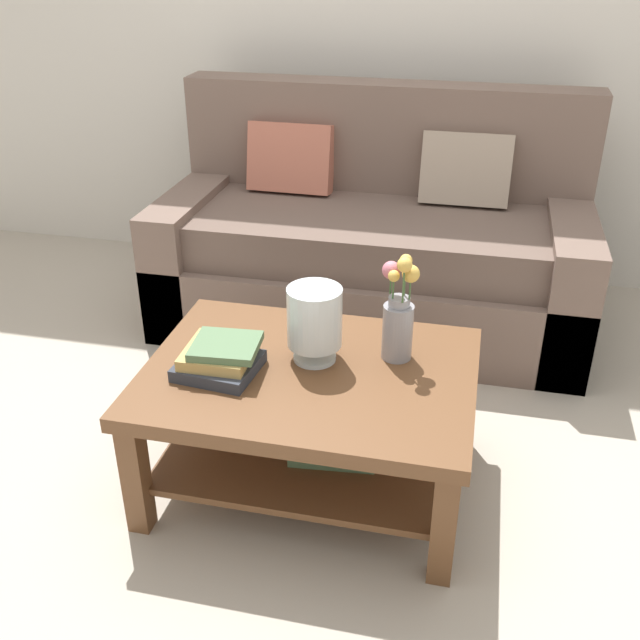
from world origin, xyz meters
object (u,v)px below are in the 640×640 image
at_px(glass_hurricane_vase, 314,319).
at_px(book_stack_main, 220,357).
at_px(flower_pitcher, 398,316).
at_px(couch, 374,246).
at_px(coffee_table, 310,401).

bearing_deg(glass_hurricane_vase, book_stack_main, -154.18).
bearing_deg(flower_pitcher, glass_hurricane_vase, -164.06).
xyz_separation_m(couch, flower_pitcher, (0.25, -1.12, 0.23)).
distance_m(book_stack_main, glass_hurricane_vase, 0.32).
height_order(coffee_table, flower_pitcher, flower_pitcher).
bearing_deg(coffee_table, couch, 89.74).
height_order(couch, flower_pitcher, couch).
xyz_separation_m(couch, book_stack_main, (-0.28, -1.32, 0.13)).
distance_m(couch, glass_hurricane_vase, 1.21).
bearing_deg(glass_hurricane_vase, couch, 89.68).
xyz_separation_m(coffee_table, flower_pitcher, (0.26, 0.14, 0.27)).
height_order(coffee_table, glass_hurricane_vase, glass_hurricane_vase).
bearing_deg(glass_hurricane_vase, flower_pitcher, 15.94).
height_order(couch, book_stack_main, couch).
distance_m(couch, coffee_table, 1.26).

